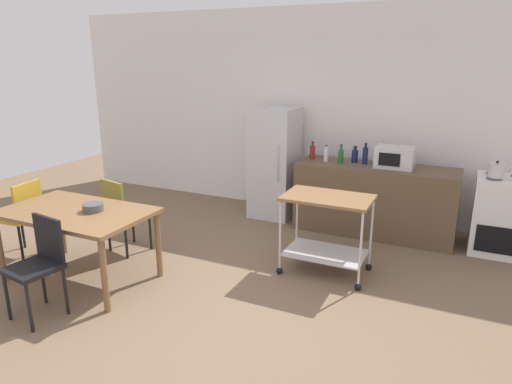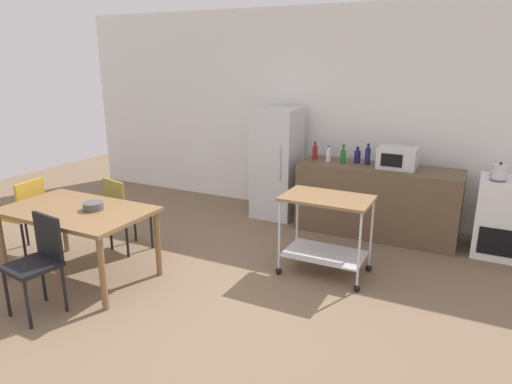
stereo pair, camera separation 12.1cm
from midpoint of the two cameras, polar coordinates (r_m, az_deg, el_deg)
ground_plane at (r=4.29m, az=-6.33°, el=-14.74°), size 12.00×12.00×0.00m
back_wall at (r=6.64m, az=8.00°, el=9.72°), size 8.40×0.12×2.90m
kitchen_counter at (r=6.06m, az=14.03°, el=-0.96°), size 2.00×0.64×0.90m
dining_table at (r=4.94m, az=-22.18°, el=-3.00°), size 1.50×0.90×0.75m
chair_olive at (r=5.51m, az=-16.91°, el=-2.20°), size 0.49×0.49×0.89m
chair_mustard at (r=5.83m, az=-27.72°, el=-2.41°), size 0.43×0.43×0.89m
chair_black at (r=4.46m, az=-26.21°, el=-7.71°), size 0.45×0.45×0.89m
stove_oven at (r=5.99m, az=27.74°, el=-2.59°), size 0.60×0.61×0.92m
refrigerator at (r=6.48m, az=1.78°, el=3.64°), size 0.60×0.63×1.55m
kitchen_cart at (r=4.80m, az=8.12°, el=-3.70°), size 0.91×0.57×0.85m
bottle_wine at (r=6.17m, az=6.51°, el=5.00°), size 0.07×0.07×0.24m
bottle_olive_oil at (r=6.07m, az=8.19°, el=4.65°), size 0.06×0.06×0.21m
bottle_soda at (r=5.99m, az=9.99°, el=4.50°), size 0.07×0.07×0.24m
bottle_sesame_oil at (r=6.06m, az=11.69°, el=4.46°), size 0.08×0.08×0.21m
bottle_vinegar at (r=6.00m, az=12.94°, el=4.51°), size 0.07×0.07×0.27m
microwave at (r=5.89m, az=16.42°, el=4.19°), size 0.46×0.35×0.26m
fruit_bowl at (r=4.82m, az=-20.39°, el=-1.83°), size 0.20×0.20×0.08m
kettle at (r=5.75m, az=27.32°, el=2.44°), size 0.24×0.17×0.19m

